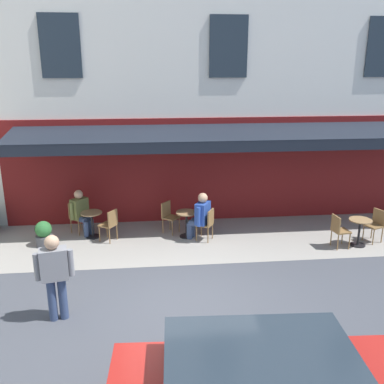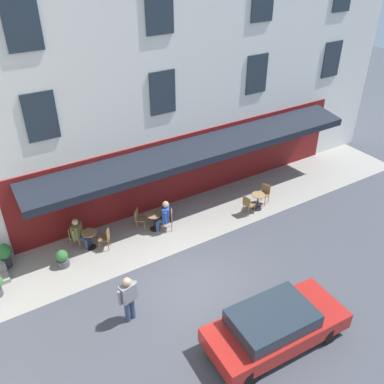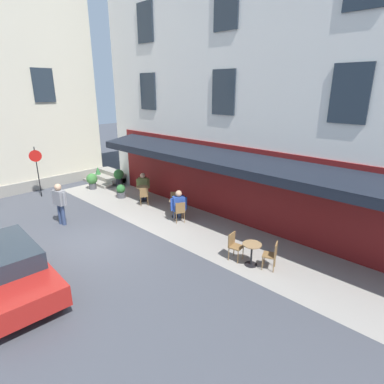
# 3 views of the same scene
# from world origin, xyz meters

# --- Properties ---
(ground_plane) EXTENTS (70.00, 70.00, 0.00)m
(ground_plane) POSITION_xyz_m (0.00, 0.00, 0.00)
(ground_plane) COLOR #42444C
(sidewalk_cafe_terrace) EXTENTS (20.50, 3.20, 0.01)m
(sidewalk_cafe_terrace) POSITION_xyz_m (-3.25, -3.40, 0.00)
(sidewalk_cafe_terrace) COLOR gray
(sidewalk_cafe_terrace) RESTS_ON ground_plane
(cafe_building_facade) EXTENTS (20.00, 10.70, 15.00)m
(cafe_building_facade) POSITION_xyz_m (-4.00, -9.49, 7.49)
(cafe_building_facade) COLOR silver
(cafe_building_facade) RESTS_ON ground_plane
(back_alley_steps) EXTENTS (2.40, 1.75, 0.60)m
(back_alley_steps) POSITION_xyz_m (6.60, -4.59, 0.24)
(back_alley_steps) COLOR gray
(back_alley_steps) RESTS_ON ground_plane
(cafe_table_near_entrance) EXTENTS (0.60, 0.60, 0.75)m
(cafe_table_near_entrance) POSITION_xyz_m (2.33, -3.83, 0.49)
(cafe_table_near_entrance) COLOR black
(cafe_table_near_entrance) RESTS_ON ground_plane
(cafe_chair_wicker_under_awning) EXTENTS (0.55, 0.55, 0.91)m
(cafe_chair_wicker_under_awning) POSITION_xyz_m (1.79, -3.49, 0.55)
(cafe_chair_wicker_under_awning) COLOR olive
(cafe_chair_wicker_under_awning) RESTS_ON ground_plane
(cafe_chair_wicker_facing_street) EXTENTS (0.56, 0.56, 0.91)m
(cafe_chair_wicker_facing_street) POSITION_xyz_m (2.80, -4.24, 0.55)
(cafe_chair_wicker_facing_street) COLOR olive
(cafe_chair_wicker_facing_street) RESTS_ON ground_plane
(cafe_table_mid_terrace) EXTENTS (0.60, 0.60, 0.75)m
(cafe_table_mid_terrace) POSITION_xyz_m (-0.33, -3.59, 0.49)
(cafe_table_mid_terrace) COLOR black
(cafe_table_mid_terrace) RESTS_ON ground_plane
(cafe_chair_wicker_near_door) EXTENTS (0.54, 0.54, 0.91)m
(cafe_chair_wicker_near_door) POSITION_xyz_m (-0.88, -3.28, 0.55)
(cafe_chair_wicker_near_door) COLOR olive
(cafe_chair_wicker_near_door) RESTS_ON ground_plane
(cafe_chair_wicker_corner_left) EXTENTS (0.56, 0.56, 0.91)m
(cafe_chair_wicker_corner_left) POSITION_xyz_m (0.15, -3.99, 0.55)
(cafe_chair_wicker_corner_left) COLOR olive
(cafe_chair_wicker_corner_left) RESTS_ON ground_plane
(cafe_table_streetside) EXTENTS (0.60, 0.60, 0.75)m
(cafe_table_streetside) POSITION_xyz_m (-4.92, -2.53, 0.49)
(cafe_table_streetside) COLOR black
(cafe_table_streetside) RESTS_ON ground_plane
(cafe_chair_wicker_back_row) EXTENTS (0.45, 0.45, 0.91)m
(cafe_chair_wicker_back_row) POSITION_xyz_m (-4.29, -2.45, 0.55)
(cafe_chair_wicker_back_row) COLOR olive
(cafe_chair_wicker_back_row) RESTS_ON ground_plane
(cafe_chair_wicker_by_window) EXTENTS (0.52, 0.52, 0.91)m
(cafe_chair_wicker_by_window) POSITION_xyz_m (-5.50, -2.76, 0.55)
(cafe_chair_wicker_by_window) COLOR olive
(cafe_chair_wicker_by_window) RESTS_ON ground_plane
(seated_patron_in_olive) EXTENTS (0.64, 0.63, 1.31)m
(seated_patron_in_olive) POSITION_xyz_m (2.64, -4.10, 0.70)
(seated_patron_in_olive) COLOR navy
(seated_patron_in_olive) RESTS_ON ground_plane
(seated_companion_in_blue) EXTENTS (0.69, 0.66, 1.36)m
(seated_companion_in_blue) POSITION_xyz_m (-0.69, -3.39, 0.72)
(seated_companion_in_blue) COLOR navy
(seated_companion_in_blue) RESTS_ON ground_plane
(walking_pedestrian_in_grey) EXTENTS (0.71, 0.38, 1.75)m
(walking_pedestrian_in_grey) POSITION_xyz_m (2.48, 0.21, 1.02)
(walking_pedestrian_in_grey) COLOR navy
(walking_pedestrian_in_grey) RESTS_ON ground_plane
(no_parking_sign) EXTENTS (0.20, 0.56, 2.60)m
(no_parking_sign) POSITION_xyz_m (6.66, -0.58, 1.79)
(no_parking_sign) COLOR black
(no_parking_sign) RESTS_ON ground_plane
(potted_plant_mid_terrace) EXTENTS (0.45, 0.45, 0.69)m
(potted_plant_mid_terrace) POSITION_xyz_m (3.56, -3.38, 0.34)
(potted_plant_mid_terrace) COLOR #4C4C51
(potted_plant_mid_terrace) RESTS_ON ground_plane
(potted_plant_entrance_right) EXTENTS (0.57, 0.57, 0.98)m
(potted_plant_entrance_right) POSITION_xyz_m (5.33, -4.45, 0.59)
(potted_plant_entrance_right) COLOR #2D2D33
(potted_plant_entrance_right) RESTS_ON ground_plane
(potted_plant_entrance_left) EXTENTS (0.43, 0.43, 0.83)m
(potted_plant_entrance_left) POSITION_xyz_m (7.28, -4.25, 0.40)
(potted_plant_entrance_left) COLOR brown
(potted_plant_entrance_left) RESTS_ON ground_plane
(potted_plant_by_steps) EXTENTS (0.60, 0.60, 0.89)m
(potted_plant_by_steps) POSITION_xyz_m (5.94, -3.10, 0.51)
(potted_plant_by_steps) COLOR #4C4C51
(potted_plant_by_steps) RESTS_ON ground_plane
(parked_car_red) EXTENTS (4.39, 2.02, 1.33)m
(parked_car_red) POSITION_xyz_m (-0.81, 3.26, 0.71)
(parked_car_red) COLOR #A81E19
(parked_car_red) RESTS_ON ground_plane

